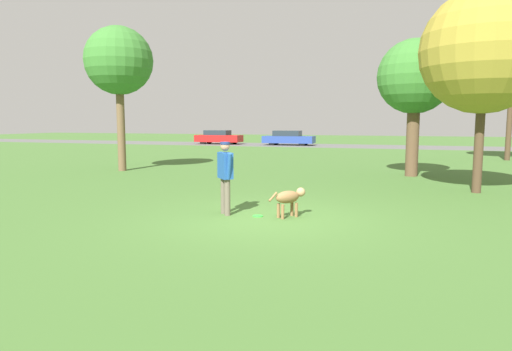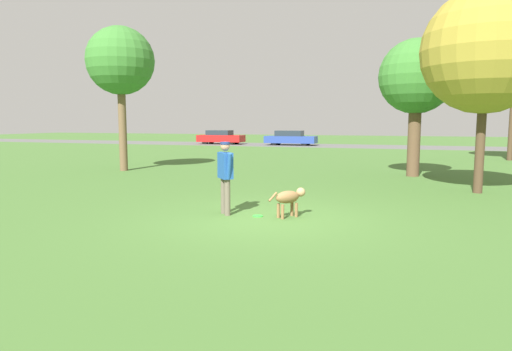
# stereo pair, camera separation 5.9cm
# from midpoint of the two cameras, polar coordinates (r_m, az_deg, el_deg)

# --- Properties ---
(ground_plane) EXTENTS (120.00, 120.00, 0.00)m
(ground_plane) POSITION_cam_midpoint_polar(r_m,az_deg,el_deg) (9.83, 1.05, -5.43)
(ground_plane) COLOR #426B2D
(far_road_strip) EXTENTS (120.00, 6.00, 0.01)m
(far_road_strip) POSITION_cam_midpoint_polar(r_m,az_deg,el_deg) (39.13, 14.58, 3.52)
(far_road_strip) COLOR #5B5B59
(far_road_strip) RESTS_ON ground_plane
(person) EXTENTS (0.55, 0.60, 1.63)m
(person) POSITION_cam_midpoint_polar(r_m,az_deg,el_deg) (10.15, -3.69, 0.50)
(person) COLOR #665B4C
(person) RESTS_ON ground_plane
(dog) EXTENTS (0.69, 0.86, 0.62)m
(dog) POSITION_cam_midpoint_polar(r_m,az_deg,el_deg) (9.95, 4.37, -2.79)
(dog) COLOR olive
(dog) RESTS_ON ground_plane
(frisbee) EXTENTS (0.23, 0.23, 0.02)m
(frisbee) POSITION_cam_midpoint_polar(r_m,az_deg,el_deg) (10.07, 0.40, -5.08)
(frisbee) COLOR #33D838
(frisbee) RESTS_ON ground_plane
(tree_mid_center) EXTENTS (2.78, 2.78, 5.14)m
(tree_mid_center) POSITION_cam_midpoint_polar(r_m,az_deg,el_deg) (18.37, 19.51, 11.43)
(tree_mid_center) COLOR brown
(tree_mid_center) RESTS_ON ground_plane
(tree_near_left) EXTENTS (2.80, 2.80, 5.98)m
(tree_near_left) POSITION_cam_midpoint_polar(r_m,az_deg,el_deg) (20.23, -16.51, 13.47)
(tree_near_left) COLOR brown
(tree_near_left) RESTS_ON ground_plane
(tree_near_right) EXTENTS (3.55, 3.55, 5.84)m
(tree_near_right) POSITION_cam_midpoint_polar(r_m,az_deg,el_deg) (14.83, 26.87, 13.71)
(tree_near_right) COLOR #4C3826
(tree_near_right) RESTS_ON ground_plane
(parked_car_red) EXTENTS (4.24, 1.69, 1.27)m
(parked_car_red) POSITION_cam_midpoint_polar(r_m,az_deg,el_deg) (42.13, -4.41, 4.79)
(parked_car_red) COLOR red
(parked_car_red) RESTS_ON ground_plane
(parked_car_blue) EXTENTS (4.48, 1.73, 1.28)m
(parked_car_blue) POSITION_cam_midpoint_polar(r_m,az_deg,el_deg) (40.11, 4.37, 4.69)
(parked_car_blue) COLOR #284293
(parked_car_blue) RESTS_ON ground_plane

